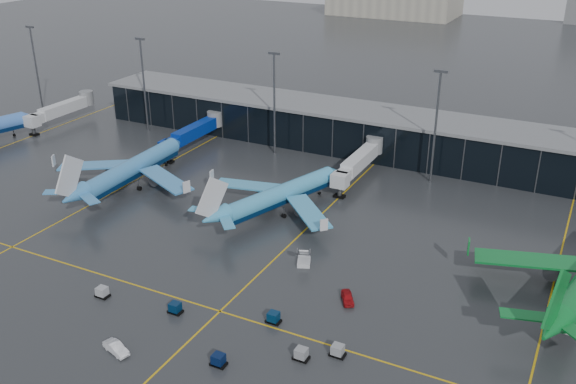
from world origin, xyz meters
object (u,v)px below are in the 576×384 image
at_px(airliner_klm_near, 281,184).
at_px(mobile_airstair, 304,260).
at_px(airliner_arkefly, 132,158).
at_px(service_van_red, 348,298).
at_px(service_van_white, 116,348).
at_px(baggage_carts, 231,329).

height_order(airliner_klm_near, mobile_airstair, airliner_klm_near).
relative_size(airliner_arkefly, service_van_red, 9.87).
bearing_deg(service_van_red, mobile_airstair, 115.95).
height_order(airliner_arkefly, mobile_airstair, airliner_arkefly).
xyz_separation_m(airliner_klm_near, service_van_white, (0.44, -51.00, -5.23)).
bearing_deg(mobile_airstair, service_van_white, -132.65).
distance_m(airliner_arkefly, baggage_carts, 60.93).
distance_m(airliner_klm_near, service_van_red, 35.14).
distance_m(mobile_airstair, service_van_red, 13.41).
relative_size(airliner_arkefly, service_van_white, 9.29).
bearing_deg(baggage_carts, airliner_klm_near, 107.34).
height_order(airliner_arkefly, service_van_white, airliner_arkefly).
relative_size(mobile_airstair, service_van_red, 0.89).
bearing_deg(service_van_white, service_van_red, -26.11).
height_order(airliner_arkefly, airliner_klm_near, airliner_arkefly).
distance_m(baggage_carts, mobile_airstair, 22.86).
xyz_separation_m(baggage_carts, mobile_airstair, (0.85, 22.84, 0.01)).
height_order(baggage_carts, service_van_red, baggage_carts).
xyz_separation_m(airliner_klm_near, baggage_carts, (12.50, -40.03, -5.22)).
bearing_deg(airliner_klm_near, service_van_red, -26.41).
bearing_deg(airliner_klm_near, airliner_arkefly, -156.43).
bearing_deg(airliner_klm_near, baggage_carts, -53.99).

